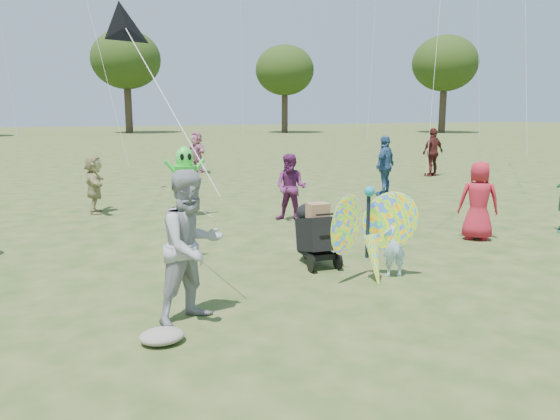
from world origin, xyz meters
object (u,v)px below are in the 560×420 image
object	(u,v)px
adult_man	(192,246)
crowd_a	(479,201)
crowd_c	(385,166)
jogging_stroller	(315,230)
crowd_e	(291,188)
child_girl	(394,244)
crowd_h	(433,152)
crowd_d	(94,184)
crowd_j	(197,152)
alien_kite	(185,178)
butterfly_kite	(371,235)

from	to	relation	value
adult_man	crowd_a	bearing A→B (deg)	-6.44
crowd_c	jogging_stroller	size ratio (longest dim) A/B	1.69
adult_man	crowd_e	world-z (taller)	adult_man
crowd_a	crowd_e	size ratio (longest dim) A/B	1.01
crowd_c	crowd_e	world-z (taller)	crowd_c
child_girl	jogging_stroller	world-z (taller)	jogging_stroller
crowd_h	jogging_stroller	xyz separation A→B (m)	(-9.33, -9.81, -0.33)
crowd_d	crowd_e	world-z (taller)	crowd_e
crowd_h	jogging_stroller	world-z (taller)	crowd_h
crowd_c	crowd_d	bearing A→B (deg)	-34.32
crowd_d	crowd_j	size ratio (longest dim) A/B	0.88
crowd_h	adult_man	bearing A→B (deg)	28.83
crowd_a	crowd_j	xyz separation A→B (m)	(-3.02, 13.65, 0.05)
crowd_j	jogging_stroller	distance (m)	14.23
child_girl	adult_man	world-z (taller)	adult_man
crowd_e	crowd_j	xyz separation A→B (m)	(-0.12, 10.59, 0.05)
crowd_j	alien_kite	xyz separation A→B (m)	(-2.15, -9.24, 0.12)
crowd_a	crowd_e	world-z (taller)	crowd_a
crowd_j	alien_kite	world-z (taller)	alien_kite
child_girl	crowd_h	xyz separation A→B (m)	(8.42, 10.86, 0.41)
child_girl	crowd_j	size ratio (longest dim) A/B	0.63
child_girl	crowd_j	bearing A→B (deg)	-84.18
crowd_a	crowd_j	size ratio (longest dim) A/B	0.95
crowd_c	crowd_d	world-z (taller)	crowd_c
crowd_d	alien_kite	distance (m)	2.45
crowd_a	crowd_c	size ratio (longest dim) A/B	0.88
adult_man	alien_kite	distance (m)	6.82
crowd_h	jogging_stroller	distance (m)	13.55
crowd_e	alien_kite	distance (m)	2.64
crowd_e	alien_kite	world-z (taller)	alien_kite
child_girl	crowd_e	world-z (taller)	crowd_e
adult_man	alien_kite	xyz separation A→B (m)	(1.14, 6.73, 0.01)
crowd_h	butterfly_kite	size ratio (longest dim) A/B	1.09
jogging_stroller	crowd_a	bearing A→B (deg)	8.71
child_girl	butterfly_kite	size ratio (longest dim) A/B	0.61
crowd_d	jogging_stroller	world-z (taller)	crowd_d
crowd_a	butterfly_kite	bearing A→B (deg)	60.35
crowd_c	crowd_e	xyz separation A→B (m)	(-4.10, -2.62, -0.12)
alien_kite	crowd_j	bearing A→B (deg)	76.91
child_girl	crowd_d	xyz separation A→B (m)	(-4.32, 7.26, 0.22)
child_girl	crowd_e	size ratio (longest dim) A/B	0.67
alien_kite	jogging_stroller	bearing A→B (deg)	-75.19
crowd_h	crowd_e	bearing A→B (deg)	20.85
crowd_c	crowd_j	bearing A→B (deg)	-96.54
adult_man	crowd_c	bearing A→B (deg)	20.22
crowd_e	butterfly_kite	distance (m)	4.75
crowd_a	crowd_h	world-z (taller)	crowd_h
crowd_a	butterfly_kite	distance (m)	3.80
crowd_c	crowd_e	size ratio (longest dim) A/B	1.15
jogging_stroller	butterfly_kite	world-z (taller)	butterfly_kite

